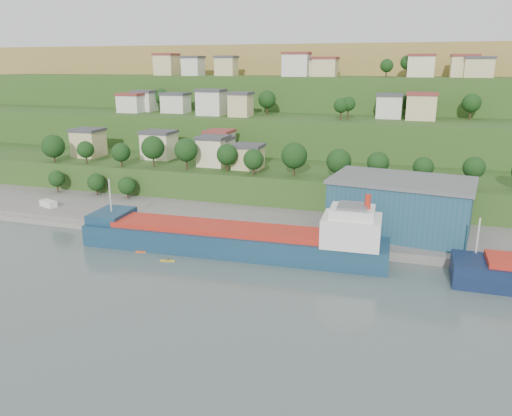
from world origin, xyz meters
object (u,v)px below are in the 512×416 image
at_px(warehouse, 400,206).
at_px(caravan, 49,205).
at_px(cargo_ship_near, 240,241).
at_px(kayak_orange, 143,251).

xyz_separation_m(warehouse, caravan, (-92.32, -6.46, -5.99)).
xyz_separation_m(cargo_ship_near, caravan, (-60.07, 12.31, -0.29)).
relative_size(cargo_ship_near, caravan, 12.57).
height_order(cargo_ship_near, kayak_orange, cargo_ship_near).
relative_size(warehouse, caravan, 6.23).
bearing_deg(caravan, warehouse, 23.92).
height_order(caravan, kayak_orange, caravan).
xyz_separation_m(cargo_ship_near, kayak_orange, (-20.55, -5.92, -2.51)).
distance_m(caravan, kayak_orange, 43.58).
height_order(cargo_ship_near, caravan, cargo_ship_near).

